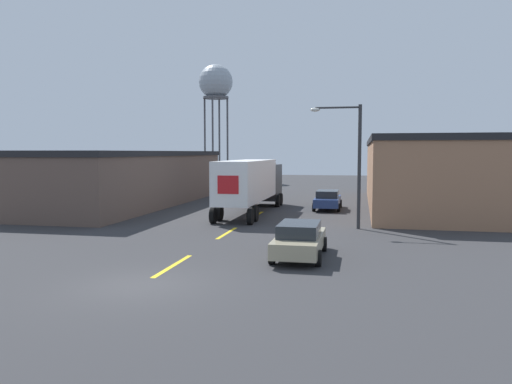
% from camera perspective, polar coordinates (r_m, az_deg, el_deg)
% --- Properties ---
extents(ground_plane, '(160.00, 160.00, 0.00)m').
position_cam_1_polar(ground_plane, '(17.00, -13.08, -10.36)').
color(ground_plane, '#333335').
extents(road_centerline, '(0.20, 19.68, 0.01)m').
position_cam_1_polar(road_centerline, '(26.97, -3.33, -4.70)').
color(road_centerline, yellow).
rests_on(road_centerline, ground_plane).
extents(warehouse_left, '(8.53, 24.59, 4.45)m').
position_cam_1_polar(warehouse_left, '(42.62, -14.37, 1.58)').
color(warehouse_left, brown).
rests_on(warehouse_left, ground_plane).
extents(warehouse_right, '(8.28, 25.64, 5.41)m').
position_cam_1_polar(warehouse_right, '(42.02, 18.32, 2.11)').
color(warehouse_right, '#9E7051').
rests_on(warehouse_right, ground_plane).
extents(semi_truck, '(2.63, 13.21, 3.79)m').
position_cam_1_polar(semi_truck, '(35.55, -0.45, 1.22)').
color(semi_truck, black).
rests_on(semi_truck, ground_plane).
extents(parked_car_right_far, '(2.02, 4.78, 1.46)m').
position_cam_1_polar(parked_car_right_far, '(38.22, 8.19, -0.85)').
color(parked_car_right_far, navy).
rests_on(parked_car_right_far, ground_plane).
extents(parked_car_right_near, '(2.02, 4.78, 1.46)m').
position_cam_1_polar(parked_car_right_near, '(20.73, 5.00, -5.39)').
color(parked_car_right_near, tan).
rests_on(parked_car_right_near, ground_plane).
extents(water_tower, '(5.14, 5.14, 17.55)m').
position_cam_1_polar(water_tower, '(77.40, -4.62, 12.23)').
color(water_tower, '#47474C').
rests_on(water_tower, ground_plane).
extents(street_lamp, '(2.89, 0.32, 7.00)m').
position_cam_1_polar(street_lamp, '(28.65, 10.96, 4.11)').
color(street_lamp, '#2D2D30').
rests_on(street_lamp, ground_plane).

